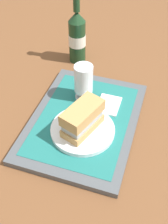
{
  "coord_description": "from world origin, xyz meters",
  "views": [
    {
      "loc": [
        -0.57,
        -0.19,
        0.65
      ],
      "look_at": [
        0.0,
        0.0,
        0.05
      ],
      "focal_mm": 45.33,
      "sensor_mm": 36.0,
      "label": 1
    }
  ],
  "objects_px": {
    "beer_bottle": "(77,36)",
    "sandwich": "(83,117)",
    "beer_glass": "(84,81)",
    "plate": "(83,130)"
  },
  "relations": [
    {
      "from": "beer_bottle",
      "to": "sandwich",
      "type": "bearing_deg",
      "value": -158.42
    },
    {
      "from": "beer_bottle",
      "to": "plate",
      "type": "bearing_deg",
      "value": -158.74
    },
    {
      "from": "beer_glass",
      "to": "sandwich",
      "type": "bearing_deg",
      "value": -162.07
    },
    {
      "from": "sandwich",
      "to": "beer_bottle",
      "type": "distance_m",
      "value": 0.4
    },
    {
      "from": "plate",
      "to": "sandwich",
      "type": "distance_m",
      "value": 0.05
    },
    {
      "from": "sandwich",
      "to": "beer_glass",
      "type": "height_order",
      "value": "beer_glass"
    },
    {
      "from": "plate",
      "to": "beer_bottle",
      "type": "relative_size",
      "value": 0.71
    },
    {
      "from": "sandwich",
      "to": "beer_bottle",
      "type": "height_order",
      "value": "beer_bottle"
    },
    {
      "from": "sandwich",
      "to": "beer_bottle",
      "type": "xyz_separation_m",
      "value": [
        0.37,
        0.15,
        0.03
      ]
    },
    {
      "from": "beer_glass",
      "to": "plate",
      "type": "bearing_deg",
      "value": -162.84
    }
  ]
}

